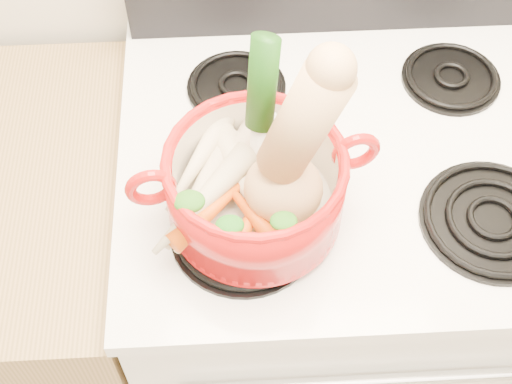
{
  "coord_description": "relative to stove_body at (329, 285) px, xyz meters",
  "views": [
    {
      "loc": [
        -0.2,
        0.67,
        1.87
      ],
      "look_at": [
        -0.17,
        1.25,
        1.05
      ],
      "focal_mm": 50.0,
      "sensor_mm": 36.0,
      "label": 1
    }
  ],
  "objects": [
    {
      "name": "stove_body",
      "position": [
        0.0,
        0.0,
        0.0
      ],
      "size": [
        0.76,
        0.65,
        0.92
      ],
      "primitive_type": "cube",
      "color": "white",
      "rests_on": "floor"
    },
    {
      "name": "cooktop",
      "position": [
        0.0,
        0.0,
        0.47
      ],
      "size": [
        0.78,
        0.67,
        0.03
      ],
      "primitive_type": "cube",
      "color": "white",
      "rests_on": "stove_body"
    },
    {
      "name": "oven_handle",
      "position": [
        0.0,
        -0.34,
        0.32
      ],
      "size": [
        0.6,
        0.02,
        0.02
      ],
      "primitive_type": "cylinder",
      "rotation": [
        0.0,
        1.57,
        0.0
      ],
      "color": "silver",
      "rests_on": "stove_body"
    },
    {
      "name": "burner_front_left",
      "position": [
        -0.19,
        -0.16,
        0.5
      ],
      "size": [
        0.22,
        0.22,
        0.02
      ],
      "primitive_type": "cylinder",
      "color": "black",
      "rests_on": "cooktop"
    },
    {
      "name": "burner_front_right",
      "position": [
        0.19,
        -0.16,
        0.5
      ],
      "size": [
        0.22,
        0.22,
        0.02
      ],
      "primitive_type": "cylinder",
      "color": "black",
      "rests_on": "cooktop"
    },
    {
      "name": "burner_back_left",
      "position": [
        -0.19,
        0.14,
        0.5
      ],
      "size": [
        0.17,
        0.17,
        0.02
      ],
      "primitive_type": "cylinder",
      "color": "black",
      "rests_on": "cooktop"
    },
    {
      "name": "burner_back_right",
      "position": [
        0.19,
        0.14,
        0.5
      ],
      "size": [
        0.17,
        0.17,
        0.02
      ],
      "primitive_type": "cylinder",
      "color": "black",
      "rests_on": "cooktop"
    },
    {
      "name": "dutch_oven",
      "position": [
        -0.17,
        -0.13,
        0.57
      ],
      "size": [
        0.3,
        0.3,
        0.13
      ],
      "primitive_type": "cylinder",
      "rotation": [
        0.0,
        0.0,
        0.16
      ],
      "color": "#B4110F",
      "rests_on": "burner_front_left"
    },
    {
      "name": "pot_handle_left",
      "position": [
        -0.32,
        -0.16,
        0.62
      ],
      "size": [
        0.07,
        0.03,
        0.07
      ],
      "primitive_type": "torus",
      "rotation": [
        1.57,
        0.0,
        0.16
      ],
      "color": "#B4110F",
      "rests_on": "dutch_oven"
    },
    {
      "name": "pot_handle_right",
      "position": [
        -0.03,
        -0.11,
        0.62
      ],
      "size": [
        0.07,
        0.03,
        0.07
      ],
      "primitive_type": "torus",
      "rotation": [
        1.57,
        0.0,
        0.16
      ],
      "color": "#B4110F",
      "rests_on": "dutch_oven"
    },
    {
      "name": "squash",
      "position": [
        -0.13,
        -0.15,
        0.68
      ],
      "size": [
        0.22,
        0.16,
        0.31
      ],
      "primitive_type": null,
      "rotation": [
        0.0,
        0.29,
        -0.22
      ],
      "color": "tan",
      "rests_on": "dutch_oven"
    },
    {
      "name": "leek",
      "position": [
        -0.16,
        -0.08,
        0.67
      ],
      "size": [
        0.07,
        0.1,
        0.27
      ],
      "primitive_type": "cylinder",
      "rotation": [
        -0.18,
        0.0,
        -0.41
      ],
      "color": "white",
      "rests_on": "dutch_oven"
    },
    {
      "name": "ginger",
      "position": [
        -0.15,
        -0.04,
        0.56
      ],
      "size": [
        0.1,
        0.08,
        0.04
      ],
      "primitive_type": "ellipsoid",
      "rotation": [
        0.0,
        0.0,
        0.27
      ],
      "color": "#DAC386",
      "rests_on": "dutch_oven"
    },
    {
      "name": "parsnip_0",
      "position": [
        -0.22,
        -0.12,
        0.56
      ],
      "size": [
        0.17,
        0.23,
        0.07
      ],
      "primitive_type": "cone",
      "rotation": [
        1.66,
        0.0,
        -0.56
      ],
      "color": "beige",
      "rests_on": "dutch_oven"
    },
    {
      "name": "parsnip_1",
      "position": [
        -0.25,
        -0.12,
        0.56
      ],
      "size": [
        0.14,
        0.2,
        0.06
      ],
      "primitive_type": "cone",
      "rotation": [
        1.66,
        0.0,
        -0.5
      ],
      "color": "beige",
      "rests_on": "dutch_oven"
    },
    {
      "name": "parsnip_2",
      "position": [
        -0.19,
        -0.1,
        0.57
      ],
      "size": [
        0.11,
        0.22,
        0.06
      ],
      "primitive_type": "cone",
      "rotation": [
        1.66,
        0.0,
        0.34
      ],
      "color": "beige",
      "rests_on": "dutch_oven"
    },
    {
      "name": "parsnip_3",
      "position": [
        -0.25,
        -0.15,
        0.58
      ],
      "size": [
        0.17,
        0.18,
        0.06
      ],
      "primitive_type": "cone",
      "rotation": [
        1.66,
        0.0,
        -0.76
      ],
      "color": "beige",
      "rests_on": "dutch_oven"
    },
    {
      "name": "parsnip_4",
      "position": [
        -0.25,
        -0.08,
        0.58
      ],
      "size": [
        0.13,
        0.19,
        0.06
      ],
      "primitive_type": "cone",
      "rotation": [
        1.66,
        0.0,
        -0.53
      ],
      "color": "beige",
      "rests_on": "dutch_oven"
    },
    {
      "name": "carrot_0",
      "position": [
        -0.18,
        -0.18,
        0.55
      ],
      "size": [
        0.09,
        0.15,
        0.04
      ],
      "primitive_type": "cone",
      "rotation": [
        1.66,
        0.0,
        -0.43
      ],
      "color": "#D55D0A",
      "rests_on": "dutch_oven"
    },
    {
      "name": "carrot_1",
      "position": [
        -0.23,
        -0.16,
        0.56
      ],
      "size": [
        0.14,
        0.13,
        0.05
      ],
      "primitive_type": "cone",
      "rotation": [
        1.66,
        0.0,
        -0.82
      ],
      "color": "#DA580A",
      "rests_on": "dutch_oven"
    },
    {
      "name": "carrot_2",
      "position": [
        -0.18,
        -0.17,
        0.56
      ],
      "size": [
        0.11,
        0.14,
        0.04
      ],
      "primitive_type": "cone",
      "rotation": [
        1.66,
        0.0,
        0.59
      ],
      "color": "#B94D09",
      "rests_on": "dutch_oven"
    }
  ]
}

